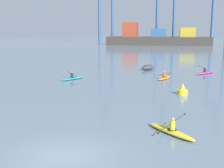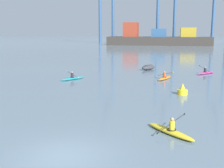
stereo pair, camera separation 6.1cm
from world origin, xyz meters
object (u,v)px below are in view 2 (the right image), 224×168
Objects in this scene: capsized_dinghy at (148,68)px; channel_buoy at (182,91)px; kayak_magenta at (205,73)px; container_barge at (157,38)px; kayak_orange at (165,78)px; kayak_yellow at (170,131)px; kayak_teal at (73,78)px.

capsized_dinghy is 16.17m from channel_buoy.
kayak_magenta is at bearing 75.47° from channel_buoy.
container_barge is 80.92m from kayak_orange.
kayak_yellow is (0.70, -18.16, 0.00)m from kayak_orange.
container_barge is 11.82× the size of kayak_orange.
capsized_dinghy is at bearing 107.92° from kayak_orange.
channel_buoy is at bearing -24.69° from kayak_teal.
kayak_magenta reaches higher than kayak_orange.
container_barge reaches higher than kayak_magenta.
capsized_dinghy is 26.03m from kayak_yellow.
kayak_magenta is at bearing 79.27° from kayak_yellow.
kayak_magenta is at bearing 45.72° from kayak_orange.
kayak_magenta is (15.56, 7.64, 0.00)m from kayak_teal.
kayak_magenta is at bearing -82.68° from container_barge.
kayak_yellow is at bearing -95.67° from channel_buoy.
container_barge is 73.14m from capsized_dinghy.
kayak_teal is at bearing 125.15° from kayak_yellow.
kayak_yellow reaches higher than capsized_dinghy.
kayak_orange is (-1.72, 7.94, -0.19)m from channel_buoy.
container_barge is 83.36m from kayak_teal.
container_barge reaches higher than kayak_yellow.
channel_buoy is (6.27, -88.70, -2.29)m from container_barge.
kayak_teal is at bearing -153.84° from kayak_magenta.
capsized_dinghy is 0.95× the size of kayak_magenta.
kayak_orange reaches higher than capsized_dinghy.
capsized_dinghy is at bearing 51.68° from kayak_teal.
kayak_orange is at bearing 92.22° from kayak_yellow.
container_barge is 14.13× the size of kayak_yellow.
channel_buoy reaches higher than kayak_orange.
kayak_teal is at bearing -94.03° from container_barge.
kayak_orange is 1.16× the size of kayak_magenta.
kayak_magenta is 23.86m from kayak_yellow.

